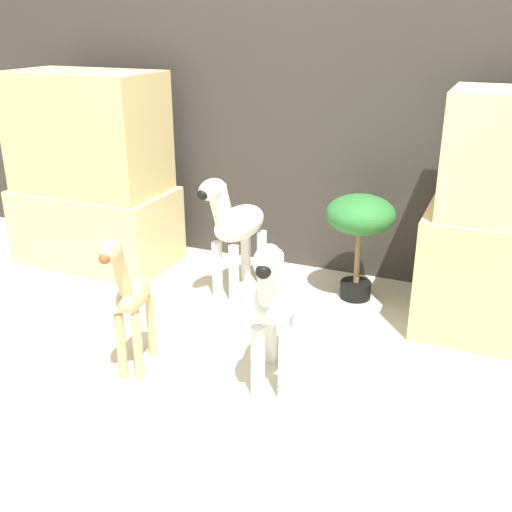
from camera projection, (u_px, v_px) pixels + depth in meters
ground_plane at (184, 398)px, 2.28m from camera, size 14.00×14.00×0.00m
wall_back at (313, 68)px, 3.11m from camera, size 6.40×0.08×2.20m
rock_pillar_left at (92, 175)px, 3.37m from camera, size 0.88×0.50×1.08m
zebra_right at (276, 300)px, 2.22m from camera, size 0.24×0.51×0.65m
zebra_left at (235, 226)px, 3.01m from camera, size 0.24×0.51×0.65m
giraffe_figurine at (130, 297)px, 2.33m from camera, size 0.19×0.40×0.62m
potted_palm_front at (360, 222)px, 2.94m from camera, size 0.34×0.34×0.54m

